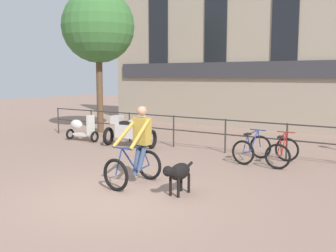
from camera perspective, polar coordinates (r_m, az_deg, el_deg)
name	(u,v)px	position (r m, az deg, el deg)	size (l,w,h in m)	color
ground_plane	(111,196)	(7.94, -8.29, -10.07)	(60.00, 60.00, 0.00)	#8E7060
canal_railing	(225,130)	(12.07, 8.33, -0.60)	(15.05, 0.05, 1.05)	#2D2B28
building_facade	(288,15)	(17.54, 17.00, 15.17)	(18.00, 0.72, 9.71)	gray
cyclist_with_bike	(137,149)	(8.59, -4.49, -3.41)	(0.73, 1.20, 1.70)	black
dog	(178,172)	(7.83, 1.48, -6.74)	(0.30, 1.04, 0.66)	black
parked_motorcycle	(129,130)	(13.06, -5.66, -0.60)	(1.83, 0.95, 1.35)	black
parked_bicycle_near_lamp	(252,149)	(11.09, 12.09, -3.22)	(0.75, 1.16, 0.86)	black
parked_bicycle_mid_left	(282,152)	(10.82, 16.28, -3.63)	(0.74, 1.16, 0.86)	black
parked_scooter	(81,128)	(14.55, -12.50, -0.32)	(1.29, 0.45, 0.96)	black
tree_canalside_left	(98,27)	(16.54, -10.09, 14.01)	(2.93, 2.93, 5.80)	brown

